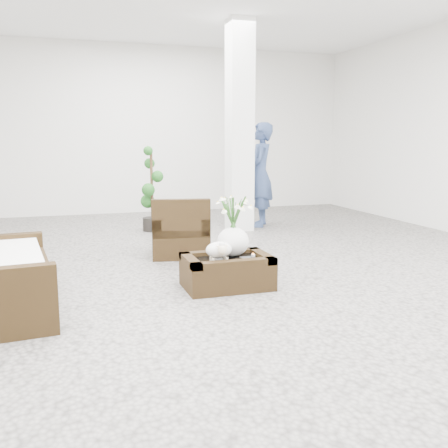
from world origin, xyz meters
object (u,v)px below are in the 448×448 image
object	(u,v)px
armchair	(181,226)
topiary	(152,190)
coffee_table	(227,273)
loveseat	(4,265)

from	to	relation	value
armchair	topiary	distance (m)	2.02
coffee_table	topiary	xyz separation A→B (m)	(-0.16, 3.63, 0.55)
armchair	loveseat	xyz separation A→B (m)	(-2.03, -1.74, 0.03)
coffee_table	loveseat	xyz separation A→B (m)	(-2.15, -0.10, 0.27)
topiary	armchair	bearing A→B (deg)	-88.77
armchair	loveseat	distance (m)	2.67
armchair	loveseat	bearing A→B (deg)	51.88
armchair	coffee_table	bearing A→B (deg)	105.48
coffee_table	loveseat	size ratio (longest dim) A/B	0.56
armchair	loveseat	size ratio (longest dim) A/B	0.49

